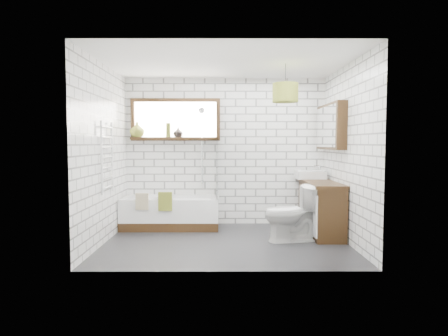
{
  "coord_description": "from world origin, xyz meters",
  "views": [
    {
      "loc": [
        -0.04,
        -5.57,
        1.4
      ],
      "look_at": [
        -0.02,
        0.25,
        1.04
      ],
      "focal_mm": 32.0,
      "sensor_mm": 36.0,
      "label": 1
    }
  ],
  "objects_px": {
    "bathtub": "(171,212)",
    "pendant": "(285,93)",
    "vanity": "(321,207)",
    "toilet": "(292,213)",
    "basin": "(310,175)"
  },
  "relations": [
    {
      "from": "vanity",
      "to": "pendant",
      "type": "bearing_deg",
      "value": -141.34
    },
    {
      "from": "basin",
      "to": "bathtub",
      "type": "bearing_deg",
      "value": -177.72
    },
    {
      "from": "bathtub",
      "to": "pendant",
      "type": "distance_m",
      "value": 2.69
    },
    {
      "from": "bathtub",
      "to": "basin",
      "type": "distance_m",
      "value": 2.4
    },
    {
      "from": "pendant",
      "to": "vanity",
      "type": "bearing_deg",
      "value": 38.66
    },
    {
      "from": "vanity",
      "to": "toilet",
      "type": "distance_m",
      "value": 0.72
    },
    {
      "from": "bathtub",
      "to": "vanity",
      "type": "relative_size",
      "value": 1.12
    },
    {
      "from": "bathtub",
      "to": "vanity",
      "type": "distance_m",
      "value": 2.41
    },
    {
      "from": "vanity",
      "to": "toilet",
      "type": "relative_size",
      "value": 1.76
    },
    {
      "from": "vanity",
      "to": "basin",
      "type": "xyz_separation_m",
      "value": [
        -0.06,
        0.5,
        0.47
      ]
    },
    {
      "from": "toilet",
      "to": "pendant",
      "type": "distance_m",
      "value": 1.7
    },
    {
      "from": "pendant",
      "to": "toilet",
      "type": "bearing_deg",
      "value": 12.79
    },
    {
      "from": "bathtub",
      "to": "basin",
      "type": "relative_size",
      "value": 3.4
    },
    {
      "from": "pendant",
      "to": "basin",
      "type": "bearing_deg",
      "value": 60.1
    },
    {
      "from": "toilet",
      "to": "pendant",
      "type": "bearing_deg",
      "value": -88.98
    }
  ]
}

